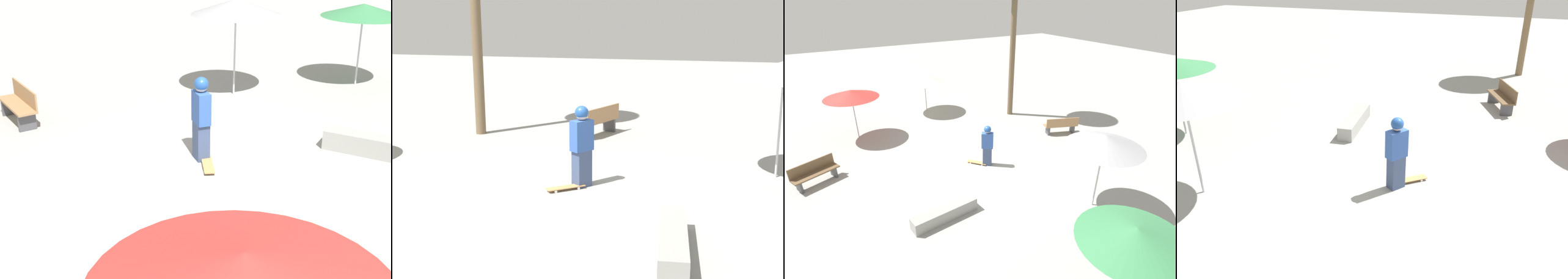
{
  "view_description": "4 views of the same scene",
  "coord_description": "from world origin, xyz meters",
  "views": [
    {
      "loc": [
        7.57,
        4.63,
        4.53
      ],
      "look_at": [
        -0.09,
        -0.68,
        0.61
      ],
      "focal_mm": 50.0,
      "sensor_mm": 36.0,
      "label": 1
    },
    {
      "loc": [
        -3.24,
        9.45,
        3.54
      ],
      "look_at": [
        -0.72,
        -0.67,
        1.04
      ],
      "focal_mm": 50.0,
      "sensor_mm": 36.0,
      "label": 2
    },
    {
      "loc": [
        -9.5,
        4.72,
        6.31
      ],
      "look_at": [
        -0.55,
        -0.54,
        1.19
      ],
      "focal_mm": 28.0,
      "sensor_mm": 36.0,
      "label": 3
    },
    {
      "loc": [
        1.4,
        -7.92,
        4.61
      ],
      "look_at": [
        -1.06,
        -0.96,
        1.14
      ],
      "focal_mm": 35.0,
      "sensor_mm": 36.0,
      "label": 4
    }
  ],
  "objects": [
    {
      "name": "ground_plane",
      "position": [
        0.0,
        0.0,
        0.0
      ],
      "size": [
        60.0,
        60.0,
        0.0
      ],
      "primitive_type": "plane",
      "color": "#9E9E99"
    },
    {
      "name": "skater_main",
      "position": [
        -0.55,
        -0.86,
        0.9
      ],
      "size": [
        0.46,
        0.51,
        1.68
      ],
      "rotation": [
        0.0,
        0.0,
        0.95
      ],
      "color": "#38476B",
      "rests_on": "ground_plane"
    },
    {
      "name": "skateboard",
      "position": [
        -0.29,
        -0.54,
        0.06
      ],
      "size": [
        0.74,
        0.66,
        0.07
      ],
      "rotation": [
        0.0,
        0.0,
        0.69
      ],
      "color": "#B7844C",
      "rests_on": "ground_plane"
    },
    {
      "name": "concrete_ledge",
      "position": [
        -2.66,
        1.95,
        0.2
      ],
      "size": [
        0.63,
        2.15,
        0.4
      ],
      "rotation": [
        0.0,
        0.0,
        1.67
      ],
      "color": "gray",
      "rests_on": "ground_plane"
    },
    {
      "name": "bench_near",
      "position": [
        0.13,
        -5.46,
        0.43
      ],
      "size": [
        0.98,
        1.65,
        0.85
      ],
      "rotation": [
        0.0,
        0.0,
        4.35
      ],
      "color": "#47474C",
      "rests_on": "ground_plane"
    },
    {
      "name": "shade_umbrella_green",
      "position": [
        -7.2,
        -0.1,
        2.08
      ],
      "size": [
        2.27,
        2.27,
        2.25
      ],
      "color": "#B7B7BC",
      "rests_on": "ground_plane"
    },
    {
      "name": "shade_umbrella_red",
      "position": [
        4.72,
        3.08,
        2.13
      ],
      "size": [
        2.42,
        2.42,
        2.31
      ],
      "color": "#B7B7BC",
      "rests_on": "ground_plane"
    },
    {
      "name": "shade_umbrella_grey",
      "position": [
        -4.47,
        -2.47,
        2.31
      ],
      "size": [
        2.33,
        2.33,
        2.51
      ],
      "color": "#B7B7BC",
      "rests_on": "ground_plane"
    }
  ]
}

